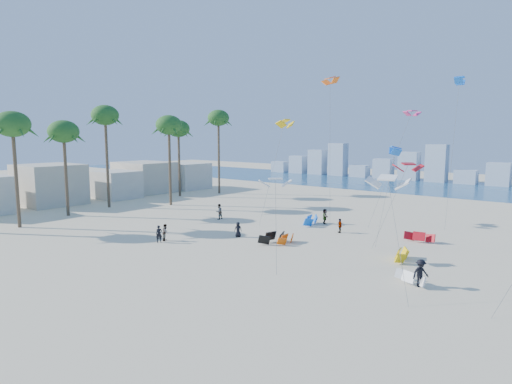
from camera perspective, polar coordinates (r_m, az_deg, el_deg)
The scene contains 10 objects.
ground at distance 36.49m, azimuth -20.23°, elevation -9.18°, with size 220.00×220.00×0.00m, color beige.
ocean at distance 95.02m, azimuth 20.43°, elevation 0.85°, with size 220.00×220.00×0.00m, color navy.
kitesurfer_near at distance 42.16m, azimuth -12.87°, elevation -5.51°, with size 0.61×0.40×1.68m, color black.
kitesurfer_mid at distance 42.79m, azimuth -12.03°, elevation -5.31°, with size 0.80×0.62×1.65m, color gray.
kitesurfers_far at distance 42.95m, azimuth 8.92°, elevation -5.09°, with size 34.46×15.78×1.91m.
grounded_kites at distance 41.48m, azimuth 11.01°, elevation -6.20°, with size 18.36×15.42×1.02m.
flying_kites at distance 43.94m, azimuth 17.57°, elevation 8.56°, with size 31.31×31.36×17.86m.
palm_row at distance 62.82m, azimuth -18.51°, elevation 8.39°, with size 9.92×44.80×14.84m.
beachfront_buildings at distance 75.02m, azimuth -19.74°, elevation 1.29°, with size 11.50×43.00×6.00m.
distant_skyline at distance 104.59m, azimuth 21.68°, elevation 3.05°, with size 85.00×3.00×8.40m.
Camera 1 is at (30.40, -17.45, 10.16)m, focal length 29.84 mm.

